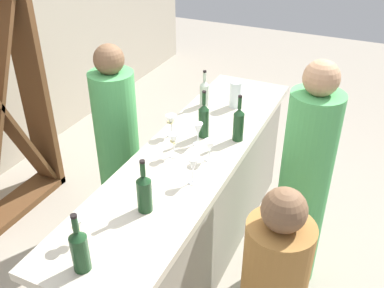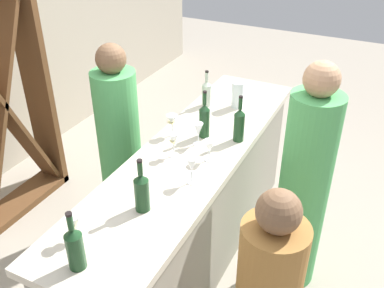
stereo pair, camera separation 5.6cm
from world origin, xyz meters
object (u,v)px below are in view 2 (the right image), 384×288
at_px(wine_glass_near_center, 209,146).
at_px(wine_bottle_center_olive_green, 204,120).
at_px(wine_bottle_second_left_olive_green, 142,191).
at_px(water_pitcher, 238,95).
at_px(wine_bottle_second_right_olive_green, 239,124).
at_px(wine_glass_far_left, 174,141).
at_px(person_right_guest, 120,147).
at_px(wine_glass_near_left, 192,166).
at_px(person_left_guest, 304,189).
at_px(wine_glass_near_right, 199,130).
at_px(wine_glass_far_right, 172,121).
at_px(wine_bottle_leftmost_olive_green, 75,247).
at_px(wine_glass_far_center, 74,223).
at_px(wine_bottle_rightmost_clear_pale, 206,93).

bearing_deg(wine_glass_near_center, wine_bottle_center_olive_green, 31.08).
relative_size(wine_bottle_second_left_olive_green, water_pitcher, 1.54).
relative_size(wine_bottle_second_right_olive_green, water_pitcher, 1.61).
bearing_deg(water_pitcher, wine_bottle_second_left_olive_green, 179.84).
bearing_deg(wine_glass_far_left, person_right_guest, 65.75).
distance_m(wine_bottle_second_right_olive_green, person_right_guest, 1.00).
height_order(wine_bottle_center_olive_green, water_pitcher, wine_bottle_center_olive_green).
distance_m(wine_glass_near_left, person_left_guest, 0.82).
xyz_separation_m(wine_bottle_center_olive_green, wine_glass_near_right, (-0.11, -0.01, -0.02)).
distance_m(wine_bottle_second_left_olive_green, wine_glass_far_right, 0.78).
relative_size(wine_bottle_leftmost_olive_green, wine_glass_near_left, 1.87).
height_order(wine_glass_near_center, wine_glass_far_center, wine_glass_far_center).
bearing_deg(wine_bottle_center_olive_green, wine_bottle_second_right_olive_green, -76.83).
xyz_separation_m(wine_bottle_second_left_olive_green, wine_bottle_center_olive_green, (0.83, 0.03, 0.01)).
relative_size(wine_glass_near_right, water_pitcher, 0.77).
height_order(wine_bottle_center_olive_green, wine_bottle_second_right_olive_green, wine_bottle_center_olive_green).
height_order(wine_bottle_second_left_olive_green, wine_glass_near_center, wine_bottle_second_left_olive_green).
bearing_deg(wine_glass_near_left, wine_glass_far_center, 156.35).
distance_m(wine_bottle_rightmost_clear_pale, wine_glass_near_left, 1.00).
relative_size(wine_glass_near_center, wine_glass_near_right, 0.89).
height_order(wine_bottle_leftmost_olive_green, wine_bottle_center_olive_green, wine_bottle_center_olive_green).
xyz_separation_m(wine_bottle_second_left_olive_green, person_left_guest, (0.84, -0.67, -0.33)).
bearing_deg(wine_bottle_second_left_olive_green, wine_glass_far_left, 10.74).
bearing_deg(wine_glass_near_left, wine_bottle_second_left_olive_green, 159.00).
xyz_separation_m(wine_bottle_second_left_olive_green, wine_bottle_rightmost_clear_pale, (1.26, 0.22, -0.01)).
bearing_deg(wine_bottle_second_left_olive_green, wine_bottle_leftmost_olive_green, 173.94).
xyz_separation_m(wine_bottle_second_left_olive_green, wine_glass_near_center, (0.58, -0.12, -0.02)).
bearing_deg(wine_glass_far_center, wine_bottle_center_olive_green, -6.44).
relative_size(water_pitcher, person_right_guest, 0.13).
height_order(wine_bottle_rightmost_clear_pale, wine_glass_near_right, wine_bottle_rightmost_clear_pale).
relative_size(wine_bottle_center_olive_green, wine_glass_far_center, 2.28).
distance_m(wine_glass_near_center, water_pitcher, 0.77).
relative_size(wine_glass_near_left, wine_glass_far_center, 1.13).
bearing_deg(wine_glass_far_right, wine_bottle_leftmost_olive_green, -171.52).
bearing_deg(person_left_guest, wine_bottle_second_left_olive_green, 64.79).
bearing_deg(wine_glass_far_right, wine_bottle_second_right_olive_green, -72.25).
relative_size(wine_glass_near_center, wine_glass_far_left, 0.87).
distance_m(wine_bottle_leftmost_olive_green, wine_bottle_second_left_olive_green, 0.47).
xyz_separation_m(wine_bottle_rightmost_clear_pale, wine_glass_far_right, (-0.51, 0.02, 0.00)).
height_order(wine_glass_near_left, wine_glass_far_left, wine_glass_near_left).
relative_size(wine_glass_far_center, person_left_guest, 0.09).
height_order(wine_bottle_second_right_olive_green, wine_bottle_rightmost_clear_pale, wine_bottle_second_right_olive_green).
xyz_separation_m(wine_bottle_leftmost_olive_green, person_left_guest, (1.31, -0.72, -0.33)).
relative_size(wine_glass_near_left, water_pitcher, 0.82).
height_order(wine_bottle_second_left_olive_green, water_pitcher, wine_bottle_second_left_olive_green).
bearing_deg(wine_glass_near_left, wine_glass_near_center, 1.59).
relative_size(wine_glass_far_center, person_right_guest, 0.10).
bearing_deg(wine_bottle_second_right_olive_green, wine_bottle_rightmost_clear_pale, 47.15).
bearing_deg(wine_bottle_center_olive_green, wine_glass_far_right, 112.67).
distance_m(wine_bottle_leftmost_olive_green, wine_glass_far_left, 1.00).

